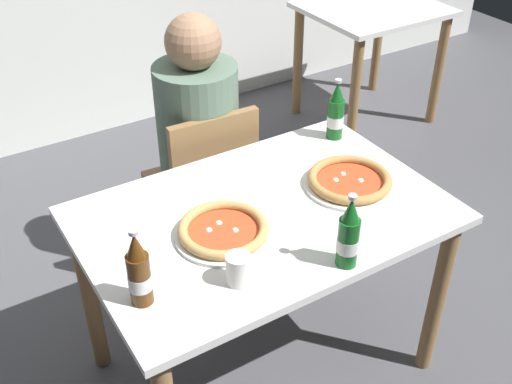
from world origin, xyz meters
name	(u,v)px	position (x,y,z in m)	size (l,w,h in m)	color
ground_plane	(263,362)	(0.00, 0.00, 0.00)	(8.00, 8.00, 0.00)	#4C4C51
dining_table_main	(264,239)	(0.00, 0.00, 0.64)	(1.20, 0.80, 0.75)	silver
chair_behind_table	(206,183)	(0.09, 0.61, 0.48)	(0.42, 0.42, 0.85)	olive
diner_seated	(200,158)	(0.10, 0.66, 0.58)	(0.34, 0.34, 1.21)	#2D3342
dining_table_background	(371,31)	(1.69, 1.42, 0.59)	(0.80, 0.70, 0.75)	silver
pizza_margherita_near	(223,231)	(-0.18, -0.04, 0.77)	(0.31, 0.31, 0.04)	white
pizza_marinara_far	(350,181)	(0.34, -0.03, 0.77)	(0.32, 0.32, 0.04)	white
beer_bottle_left	(336,113)	(0.50, 0.27, 0.85)	(0.07, 0.07, 0.25)	#14591E
beer_bottle_center	(349,236)	(0.07, -0.34, 0.85)	(0.07, 0.07, 0.25)	#14591E
beer_bottle_right	(139,272)	(-0.51, -0.17, 0.85)	(0.07, 0.07, 0.25)	#512D0F
paper_cup	(238,269)	(-0.24, -0.25, 0.80)	(0.07, 0.07, 0.10)	white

